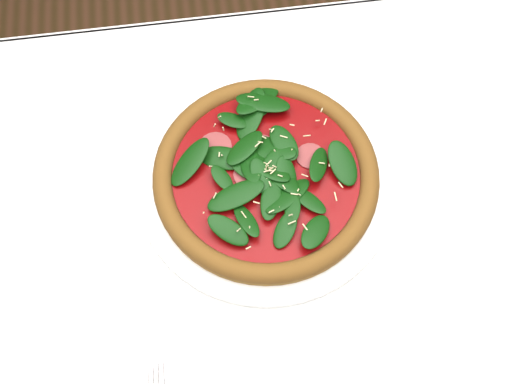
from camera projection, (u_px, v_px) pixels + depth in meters
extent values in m
plane|color=brown|center=(256.00, 329.00, 1.52)|extent=(6.00, 6.00, 0.00)
cube|color=white|center=(257.00, 227.00, 0.86)|extent=(1.20, 0.80, 0.04)
cylinder|color=#4C2E1E|center=(4.00, 182.00, 1.31)|extent=(0.06, 0.06, 0.71)
cylinder|color=#4C2E1E|center=(458.00, 126.00, 1.38)|extent=(0.06, 0.06, 0.71)
cube|color=white|center=(228.00, 56.00, 1.11)|extent=(1.20, 0.01, 0.22)
cylinder|color=white|center=(266.00, 180.00, 0.86)|extent=(0.39, 0.39, 0.01)
torus|color=white|center=(266.00, 179.00, 0.86)|extent=(0.39, 0.39, 0.01)
cylinder|color=olive|center=(266.00, 176.00, 0.85)|extent=(0.41, 0.41, 0.01)
torus|color=#B37029|center=(266.00, 174.00, 0.85)|extent=(0.42, 0.42, 0.03)
cylinder|color=#880405|center=(266.00, 174.00, 0.85)|extent=(0.35, 0.35, 0.00)
cylinder|color=#9B3E3E|center=(266.00, 172.00, 0.84)|extent=(0.30, 0.30, 0.00)
ellipsoid|color=#0D390A|center=(266.00, 169.00, 0.83)|extent=(0.33, 0.33, 0.03)
cylinder|color=beige|center=(266.00, 167.00, 0.83)|extent=(0.30, 0.30, 0.00)
cube|color=silver|center=(157.00, 381.00, 0.73)|extent=(0.02, 0.05, 0.00)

